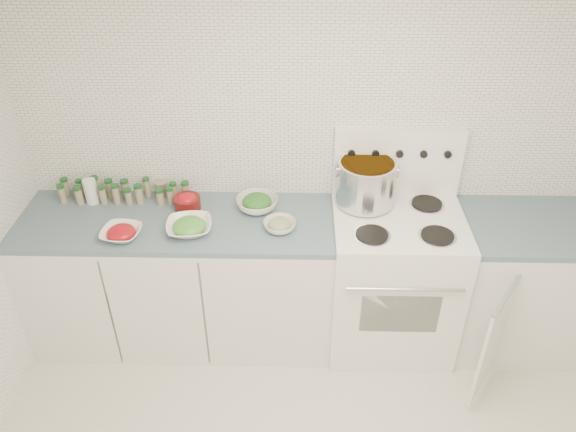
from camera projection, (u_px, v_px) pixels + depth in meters
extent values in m
cube|color=white|center=(317.00, 142.00, 3.32)|extent=(3.50, 0.02, 2.50)
cube|color=white|center=(184.00, 281.00, 3.54)|extent=(1.85, 0.62, 0.86)
cube|color=slate|center=(176.00, 222.00, 3.28)|extent=(1.85, 0.62, 0.03)
cube|color=white|center=(392.00, 282.00, 3.49)|extent=(0.76, 0.65, 0.92)
cube|color=black|center=(400.00, 314.00, 3.20)|extent=(0.45, 0.01, 0.28)
cylinder|color=silver|center=(405.00, 290.00, 3.04)|extent=(0.65, 0.02, 0.02)
cube|color=white|center=(400.00, 220.00, 3.22)|extent=(0.76, 0.65, 0.01)
cube|color=white|center=(397.00, 162.00, 3.34)|extent=(0.76, 0.06, 0.43)
cylinder|color=silver|center=(372.00, 235.00, 3.09)|extent=(0.21, 0.21, 0.01)
cylinder|color=black|center=(372.00, 234.00, 3.08)|extent=(0.18, 0.18, 0.01)
cylinder|color=silver|center=(437.00, 236.00, 3.08)|extent=(0.21, 0.21, 0.01)
cylinder|color=black|center=(438.00, 235.00, 3.08)|extent=(0.18, 0.18, 0.01)
cylinder|color=silver|center=(366.00, 203.00, 3.35)|extent=(0.21, 0.21, 0.01)
cylinder|color=black|center=(366.00, 203.00, 3.35)|extent=(0.18, 0.18, 0.01)
cylinder|color=silver|center=(427.00, 204.00, 3.34)|extent=(0.21, 0.21, 0.01)
cylinder|color=black|center=(427.00, 203.00, 3.34)|extent=(0.18, 0.18, 0.01)
cylinder|color=black|center=(351.00, 153.00, 3.27)|extent=(0.04, 0.02, 0.04)
cylinder|color=black|center=(375.00, 153.00, 3.27)|extent=(0.04, 0.02, 0.04)
cylinder|color=black|center=(400.00, 154.00, 3.27)|extent=(0.04, 0.02, 0.04)
cylinder|color=black|center=(424.00, 154.00, 3.27)|extent=(0.04, 0.02, 0.04)
cylinder|color=black|center=(448.00, 154.00, 3.26)|extent=(0.04, 0.02, 0.04)
cube|color=white|center=(523.00, 285.00, 3.50)|extent=(0.89, 0.62, 0.86)
cube|color=slate|center=(542.00, 227.00, 3.24)|extent=(0.89, 0.62, 0.03)
cube|color=white|center=(493.00, 342.00, 3.12)|extent=(0.25, 0.34, 0.70)
cylinder|color=silver|center=(366.00, 182.00, 3.28)|extent=(0.34, 0.34, 0.26)
cylinder|color=orange|center=(368.00, 165.00, 3.21)|extent=(0.31, 0.31, 0.03)
torus|color=silver|center=(336.00, 170.00, 3.24)|extent=(0.01, 0.08, 0.08)
torus|color=silver|center=(398.00, 171.00, 3.23)|extent=(0.01, 0.08, 0.08)
imported|color=white|center=(121.00, 233.00, 3.12)|extent=(0.24, 0.24, 0.05)
ellipsoid|color=#AE0E1E|center=(121.00, 232.00, 3.11)|extent=(0.16, 0.16, 0.07)
imported|color=white|center=(189.00, 227.00, 3.16)|extent=(0.29, 0.29, 0.06)
ellipsoid|color=#347C28|center=(189.00, 225.00, 3.15)|extent=(0.18, 0.18, 0.08)
imported|color=white|center=(257.00, 204.00, 3.34)|extent=(0.27, 0.27, 0.08)
ellipsoid|color=#225618|center=(257.00, 201.00, 3.33)|extent=(0.18, 0.18, 0.08)
imported|color=white|center=(280.00, 226.00, 3.17)|extent=(0.21, 0.21, 0.06)
ellipsoid|color=#2C4E1F|center=(280.00, 223.00, 3.17)|extent=(0.13, 0.13, 0.06)
cylinder|color=#58100F|center=(187.00, 203.00, 3.35)|extent=(0.16, 0.16, 0.08)
ellipsoid|color=red|center=(187.00, 199.00, 3.33)|extent=(0.12, 0.12, 0.06)
cylinder|color=white|center=(91.00, 191.00, 3.39)|extent=(0.09, 0.09, 0.15)
cylinder|color=#A19788|center=(161.00, 189.00, 3.46)|extent=(0.08, 0.08, 0.10)
cylinder|color=gray|center=(66.00, 188.00, 3.47)|extent=(0.04, 0.04, 0.10)
cylinder|color=#154B1C|center=(64.00, 180.00, 3.43)|extent=(0.05, 0.05, 0.02)
cylinder|color=gray|center=(81.00, 190.00, 3.45)|extent=(0.04, 0.04, 0.11)
cylinder|color=#154B1C|center=(79.00, 181.00, 3.41)|extent=(0.04, 0.04, 0.02)
cylinder|color=gray|center=(96.00, 187.00, 3.46)|extent=(0.05, 0.05, 0.11)
cylinder|color=#154B1C|center=(94.00, 178.00, 3.43)|extent=(0.05, 0.05, 0.02)
cylinder|color=gray|center=(110.00, 190.00, 3.44)|extent=(0.05, 0.05, 0.11)
cylinder|color=#154B1C|center=(108.00, 181.00, 3.41)|extent=(0.05, 0.05, 0.02)
cylinder|color=gray|center=(126.00, 190.00, 3.44)|extent=(0.05, 0.05, 0.11)
cylinder|color=#154B1C|center=(124.00, 181.00, 3.41)|extent=(0.05, 0.05, 0.02)
cylinder|color=gray|center=(147.00, 189.00, 3.44)|extent=(0.04, 0.04, 0.12)
cylinder|color=#154B1C|center=(146.00, 179.00, 3.41)|extent=(0.04, 0.04, 0.02)
cylinder|color=gray|center=(174.00, 192.00, 3.44)|extent=(0.04, 0.04, 0.09)
cylinder|color=#154B1C|center=(173.00, 184.00, 3.41)|extent=(0.04, 0.04, 0.02)
cylinder|color=gray|center=(186.00, 191.00, 3.44)|extent=(0.05, 0.05, 0.10)
cylinder|color=#154B1C|center=(185.00, 183.00, 3.41)|extent=(0.05, 0.05, 0.02)
cylinder|color=gray|center=(62.00, 195.00, 3.39)|extent=(0.04, 0.04, 0.11)
cylinder|color=#154B1C|center=(60.00, 187.00, 3.36)|extent=(0.04, 0.04, 0.02)
cylinder|color=gray|center=(79.00, 197.00, 3.39)|extent=(0.05, 0.05, 0.10)
cylinder|color=#154B1C|center=(77.00, 188.00, 3.35)|extent=(0.05, 0.05, 0.02)
cylinder|color=gray|center=(103.00, 196.00, 3.38)|extent=(0.04, 0.04, 0.11)
cylinder|color=#154B1C|center=(101.00, 188.00, 3.35)|extent=(0.04, 0.04, 0.02)
cylinder|color=gray|center=(116.00, 196.00, 3.38)|extent=(0.04, 0.04, 0.12)
cylinder|color=#154B1C|center=(114.00, 186.00, 3.34)|extent=(0.04, 0.04, 0.02)
cylinder|color=gray|center=(129.00, 198.00, 3.38)|extent=(0.04, 0.04, 0.09)
cylinder|color=#154B1C|center=(127.00, 190.00, 3.35)|extent=(0.04, 0.04, 0.02)
cylinder|color=gray|center=(139.00, 195.00, 3.39)|extent=(0.05, 0.05, 0.11)
cylinder|color=#154B1C|center=(138.00, 186.00, 3.35)|extent=(0.05, 0.05, 0.02)
cylinder|color=gray|center=(160.00, 198.00, 3.38)|extent=(0.05, 0.05, 0.09)
cylinder|color=#154B1C|center=(159.00, 191.00, 3.35)|extent=(0.05, 0.05, 0.02)
cylinder|color=gray|center=(170.00, 197.00, 3.39)|extent=(0.04, 0.04, 0.09)
cylinder|color=#154B1C|center=(169.00, 189.00, 3.36)|extent=(0.04, 0.04, 0.02)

